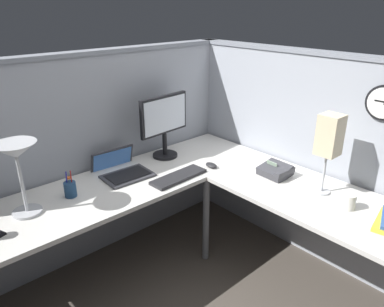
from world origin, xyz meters
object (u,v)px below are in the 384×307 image
Objects in this scene: keyboard at (179,177)px; desk_lamp_paper at (329,137)px; computer_mouse at (211,165)px; pen_cup at (70,189)px; laptop at (121,169)px; monitor at (164,122)px; desk_lamp_dome at (16,157)px; office_phone at (276,171)px; coffee_mug at (349,202)px; wall_clock at (384,103)px.

desk_lamp_paper is (0.56, -0.79, 0.37)m from keyboard.
keyboard is 1.04m from desk_lamp_paper.
computer_mouse is 1.03m from pen_cup.
laptop reaches higher than keyboard.
desk_lamp_paper is (0.39, -1.16, 0.09)m from monitor.
computer_mouse is at bearing 108.88° from desk_lamp_paper.
computer_mouse is 0.23× the size of desk_lamp_dome.
pen_cup is (0.28, 0.02, -0.31)m from desk_lamp_dome.
keyboard is 2.02× the size of office_phone.
monitor is at bearing 102.91° from coffee_mug.
office_phone is 0.82m from wall_clock.
wall_clock reaches higher than pen_cup.
computer_mouse is at bearing -34.37° from laptop.
keyboard is 0.30m from computer_mouse.
computer_mouse is 0.58× the size of pen_cup.
office_phone is 0.49m from desk_lamp_paper.
laptop reaches higher than office_phone.
wall_clock reaches higher than coffee_mug.
keyboard is 1.06m from desk_lamp_dome.
wall_clock is at bearing -60.26° from computer_mouse.
desk_lamp_dome is 4.64× the size of coffee_mug.
coffee_mug is (1.18, -1.27, -0.00)m from pen_cup.
wall_clock is (0.29, -0.53, 0.55)m from office_phone.
office_phone is (0.37, -0.81, -0.26)m from monitor.
keyboard is at bearing -21.28° from pen_cup.
wall_clock is (0.34, 0.04, 0.54)m from coffee_mug.
laptop reaches higher than computer_mouse.
monitor is at bearing 116.22° from wall_clock.
office_phone reaches higher than keyboard.
wall_clock is (1.09, -1.32, 0.56)m from laptop.
monitor is 0.51m from laptop.
laptop is at bearing 8.52° from desk_lamp_dome.
desk_lamp_paper is at bearing -56.79° from keyboard.
wall_clock is (0.27, -0.18, 0.20)m from desk_lamp_paper.
pen_cup is at bearing 156.36° from keyboard.
pen_cup reaches higher than coffee_mug.
desk_lamp_paper is at bearing 72.32° from coffee_mug.
keyboard is 1.40m from wall_clock.
office_phone is 0.57m from coffee_mug.
wall_clock is at bearing -33.93° from desk_lamp_dome.
computer_mouse is 1.22m from wall_clock.
monitor is at bearing 62.45° from keyboard.
laptop is 0.92× the size of keyboard.
desk_lamp_dome is 0.84× the size of desk_lamp_paper.
monitor reaches higher than computer_mouse.
wall_clock is at bearing -63.78° from monitor.
desk_lamp_dome is (-1.26, 0.27, 0.35)m from computer_mouse.
office_phone is at bearing -65.82° from monitor.
coffee_mug is at bearing -61.17° from laptop.
wall_clock is at bearing -60.76° from office_phone.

